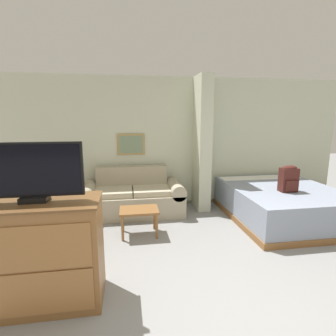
{
  "coord_description": "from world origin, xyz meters",
  "views": [
    {
      "loc": [
        -0.93,
        -1.82,
        1.81
      ],
      "look_at": [
        -0.31,
        2.06,
        1.05
      ],
      "focal_mm": 28.0,
      "sensor_mm": 36.0,
      "label": 1
    }
  ],
  "objects": [
    {
      "name": "wall_partition_pillar",
      "position": [
        0.53,
        3.14,
        1.3
      ],
      "size": [
        0.24,
        0.58,
        2.6
      ],
      "color": "beige",
      "rests_on": "ground_plane"
    },
    {
      "name": "side_table",
      "position": [
        -1.89,
        2.99,
        0.47
      ],
      "size": [
        0.4,
        0.4,
        0.59
      ],
      "color": "brown",
      "rests_on": "ground_plane"
    },
    {
      "name": "couch",
      "position": [
        -0.84,
        3.01,
        0.32
      ],
      "size": [
        1.91,
        0.84,
        0.87
      ],
      "color": "tan",
      "rests_on": "ground_plane"
    },
    {
      "name": "tv",
      "position": [
        -1.78,
        0.66,
        1.32
      ],
      "size": [
        0.9,
        0.16,
        0.55
      ],
      "color": "black",
      "rests_on": "tv_dresser"
    },
    {
      "name": "bed",
      "position": [
        1.81,
        2.33,
        0.29
      ],
      "size": [
        1.83,
        2.12,
        0.58
      ],
      "color": "brown",
      "rests_on": "ground_plane"
    },
    {
      "name": "coffee_table",
      "position": [
        -0.77,
        2.04,
        0.36
      ],
      "size": [
        0.59,
        0.42,
        0.42
      ],
      "color": "brown",
      "rests_on": "ground_plane"
    },
    {
      "name": "table_lamp",
      "position": [
        -1.89,
        2.99,
        0.88
      ],
      "size": [
        0.31,
        0.31,
        0.45
      ],
      "color": "tan",
      "rests_on": "side_table"
    },
    {
      "name": "ground_plane",
      "position": [
        0.0,
        0.0,
        0.0
      ],
      "size": [
        20.0,
        20.0,
        0.0
      ],
      "primitive_type": "plane",
      "color": "gray"
    },
    {
      "name": "backpack",
      "position": [
        1.74,
        2.08,
        0.81
      ],
      "size": [
        0.28,
        0.2,
        0.45
      ],
      "color": "#471E19",
      "rests_on": "bed"
    },
    {
      "name": "wall_back",
      "position": [
        -0.0,
        3.49,
        1.29
      ],
      "size": [
        7.3,
        0.16,
        2.6
      ],
      "color": "beige",
      "rests_on": "ground_plane"
    },
    {
      "name": "tv_dresser",
      "position": [
        -1.78,
        0.65,
        0.52
      ],
      "size": [
        1.17,
        0.58,
        1.05
      ],
      "color": "brown",
      "rests_on": "ground_plane"
    }
  ]
}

